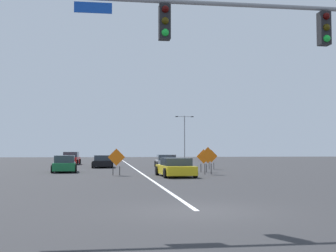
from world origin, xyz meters
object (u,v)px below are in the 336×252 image
Objects in this scene: car_green_near at (65,164)px; car_yellow_distant at (175,168)px; street_lamp_near_right at (185,134)px; construction_sign_left_shoulder at (208,157)px; car_red_mid at (71,159)px; construction_sign_right_shoulder at (204,158)px; construction_sign_median_far at (211,157)px; traffic_signal_assembly at (317,43)px; construction_sign_left_lane at (116,159)px; car_silver_approaching at (166,161)px; car_black_passing at (103,162)px.

car_green_near reaches higher than car_yellow_distant.
street_lamp_near_right is 41.47m from construction_sign_left_shoulder.
car_green_near is at bearing -87.19° from car_red_mid.
car_red_mid is (-11.87, 19.73, -0.46)m from construction_sign_right_shoulder.
construction_sign_left_shoulder is at bearing -105.29° from construction_sign_median_far.
car_red_mid reaches higher than car_green_near.
construction_sign_left_shoulder is (0.84, 18.65, -3.86)m from traffic_signal_assembly.
traffic_signal_assembly is 8.37× the size of construction_sign_right_shoulder.
construction_sign_left_shoulder is (6.64, 0.31, 0.10)m from construction_sign_left_lane.
construction_sign_left_lane is 4.35m from car_yellow_distant.
car_green_near is 0.87× the size of car_yellow_distant.
construction_sign_left_shoulder reaches higher than construction_sign_left_lane.
construction_sign_left_shoulder is 0.45× the size of car_red_mid.
street_lamp_near_right is 43.17m from construction_sign_left_lane.
construction_sign_median_far is at bearing 69.86° from construction_sign_right_shoulder.
traffic_signal_assembly is 19.64m from construction_sign_left_lane.
street_lamp_near_right is 29.08m from car_silver_approaching.
car_red_mid is (-11.54, 22.67, -0.58)m from construction_sign_left_shoulder.
construction_sign_left_lane is 0.94× the size of construction_sign_left_shoulder.
construction_sign_right_shoulder is at bearing 58.75° from car_yellow_distant.
traffic_signal_assembly is 2.06× the size of street_lamp_near_right.
car_black_passing is at bearing 102.00° from traffic_signal_assembly.
construction_sign_right_shoulder is at bearing -97.83° from street_lamp_near_right.
street_lamp_near_right is (6.40, 59.63, -0.72)m from traffic_signal_assembly.
construction_sign_left_shoulder is (-2.18, -7.96, 0.17)m from construction_sign_median_far.
construction_sign_median_far is 0.44× the size of car_green_near.
construction_sign_left_lane is 0.46× the size of car_green_near.
car_black_passing is (2.98, 8.72, -0.06)m from car_green_near.
construction_sign_median_far is 11.33m from car_black_passing.
construction_sign_left_shoulder is 13.07m from car_silver_approaching.
car_black_passing is 1.12× the size of car_silver_approaching.
construction_sign_left_lane reaches higher than car_silver_approaching.
construction_sign_left_lane reaches higher than car_red_mid.
car_yellow_distant is 26.30m from car_red_mid.
construction_sign_left_shoulder reaches higher than car_silver_approaching.
construction_sign_right_shoulder is (-5.23, -38.05, -3.26)m from street_lamp_near_right.
car_black_passing is at bearing 107.55° from car_yellow_distant.
construction_sign_median_far is at bearing -55.07° from car_silver_approaching.
car_green_near is at bearing -114.16° from street_lamp_near_right.
construction_sign_median_far reaches higher than car_yellow_distant.
car_green_near is at bearing -166.23° from construction_sign_median_far.
traffic_signal_assembly is at bearing -67.30° from car_green_near.
car_yellow_distant is at bearing -142.26° from construction_sign_left_shoulder.
construction_sign_median_far is 0.40× the size of car_red_mid.
car_silver_approaching is (5.31, 13.29, -0.56)m from construction_sign_left_lane.
car_green_near is (-10.99, 1.88, -0.51)m from construction_sign_right_shoulder.
construction_sign_right_shoulder is (-1.84, -5.03, 0.05)m from construction_sign_median_far.
construction_sign_median_far is 0.97× the size of construction_sign_right_shoulder.
construction_sign_median_far is (3.02, 26.61, -4.03)m from traffic_signal_assembly.
construction_sign_left_shoulder is at bearing -84.14° from car_silver_approaching.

